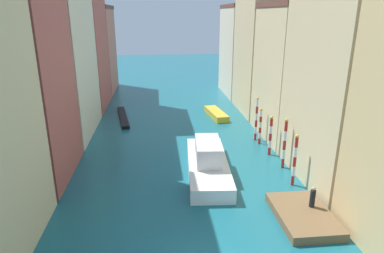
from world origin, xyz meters
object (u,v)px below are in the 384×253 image
mooring_pole_3 (260,126)px  vaporetto_white (208,162)px  mooring_pole_0 (295,160)px  mooring_pole_1 (285,143)px  mooring_pole_4 (256,119)px  gondola_black (123,117)px  waterfront_dock (303,215)px  person_on_dock (313,198)px  motorboat_0 (216,114)px  mooring_pole_2 (270,135)px

mooring_pole_3 → vaporetto_white: bearing=-135.7°
mooring_pole_0 → vaporetto_white: 7.10m
vaporetto_white → mooring_pole_1: bearing=2.7°
mooring_pole_4 → vaporetto_white: bearing=-130.5°
mooring_pole_3 → gondola_black: size_ratio=0.42×
waterfront_dock → mooring_pole_4: (1.03, 14.84, 2.12)m
waterfront_dock → mooring_pole_4: size_ratio=1.12×
person_on_dock → vaporetto_white: (-6.03, 6.99, -0.30)m
mooring_pole_4 → motorboat_0: size_ratio=0.78×
mooring_pole_1 → mooring_pole_2: (-0.24, 2.96, -0.32)m
mooring_pole_0 → person_on_dock: bearing=-94.9°
mooring_pole_0 → mooring_pole_4: mooring_pole_4 is taller
mooring_pole_1 → mooring_pole_3: (-0.34, 5.92, -0.35)m
mooring_pole_2 → gondola_black: (-15.12, 13.44, -1.79)m
mooring_pole_2 → mooring_pole_3: size_ratio=1.02×
gondola_black → person_on_dock: bearing=-58.3°
mooring_pole_1 → mooring_pole_0: bearing=-96.5°
person_on_dock → vaporetto_white: 9.24m
mooring_pole_0 → gondola_black: mooring_pole_0 is taller
waterfront_dock → vaporetto_white: bearing=125.0°
motorboat_0 → waterfront_dock: bearing=-86.0°
mooring_pole_1 → vaporetto_white: (-6.75, -0.32, -1.35)m
mooring_pole_2 → motorboat_0: (-2.92, 13.13, -1.61)m
vaporetto_white → gondola_black: bearing=117.2°
person_on_dock → mooring_pole_0: bearing=85.1°
mooring_pole_0 → motorboat_0: size_ratio=0.70×
mooring_pole_3 → motorboat_0: (-2.82, 10.17, -1.58)m
mooring_pole_4 → motorboat_0: 9.68m
waterfront_dock → mooring_pole_2: (1.25, 10.78, 1.71)m
mooring_pole_0 → mooring_pole_2: mooring_pole_0 is taller
waterfront_dock → mooring_pole_3: size_ratio=1.38×
waterfront_dock → mooring_pole_2: 10.99m
mooring_pole_1 → person_on_dock: bearing=-95.6°
mooring_pole_2 → mooring_pole_3: 2.96m
person_on_dock → mooring_pole_4: (0.25, 14.33, 1.14)m
mooring_pole_3 → vaporetto_white: (-6.41, -6.24, -1.00)m
mooring_pole_0 → waterfront_dock: bearing=-103.7°
mooring_pole_3 → mooring_pole_0: bearing=-90.1°
mooring_pole_2 → mooring_pole_4: 4.09m
mooring_pole_2 → mooring_pole_3: mooring_pole_2 is taller
mooring_pole_0 → vaporetto_white: (-6.39, 2.85, -1.21)m
mooring_pole_4 → gondola_black: bearing=147.8°
waterfront_dock → motorboat_0: motorboat_0 is taller
mooring_pole_3 → gondola_black: bearing=145.1°
waterfront_dock → mooring_pole_1: 8.22m
mooring_pole_4 → vaporetto_white: mooring_pole_4 is taller
mooring_pole_0 → mooring_pole_1: size_ratio=0.94×
mooring_pole_0 → mooring_pole_3: mooring_pole_0 is taller
mooring_pole_0 → mooring_pole_1: 3.20m
person_on_dock → mooring_pole_0: (0.35, 4.13, 0.91)m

